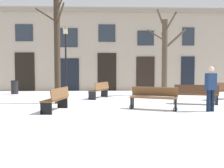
# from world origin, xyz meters

# --- Properties ---
(ground_plane) EXTENTS (28.83, 28.83, 0.00)m
(ground_plane) POSITION_xyz_m (0.00, 0.00, 0.00)
(ground_plane) COLOR white
(building_facade) EXTENTS (18.02, 0.60, 6.00)m
(building_facade) POSITION_xyz_m (-0.02, 7.26, 3.04)
(building_facade) COLOR tan
(building_facade) RESTS_ON ground
(tree_foreground) EXTENTS (1.53, 1.79, 5.76)m
(tree_foreground) POSITION_xyz_m (-2.53, 0.23, 2.89)
(tree_foreground) COLOR #382B1E
(tree_foreground) RESTS_ON ground
(tree_center) EXTENTS (2.16, 2.33, 5.28)m
(tree_center) POSITION_xyz_m (3.20, 3.49, 2.51)
(tree_center) COLOR #4C3D2D
(tree_center) RESTS_ON ground
(streetlamp) EXTENTS (0.30, 0.30, 4.10)m
(streetlamp) POSITION_xyz_m (-2.68, 3.98, 2.49)
(streetlamp) COLOR black
(streetlamp) RESTS_ON ground
(litter_bin) EXTENTS (0.46, 0.46, 0.85)m
(litter_bin) POSITION_xyz_m (-6.02, 4.80, 0.43)
(litter_bin) COLOR black
(litter_bin) RESTS_ON ground
(bench_by_litter_bin) EXTENTS (1.12, 1.65, 0.88)m
(bench_by_litter_bin) POSITION_xyz_m (-0.64, 2.18, 0.45)
(bench_by_litter_bin) COLOR brown
(bench_by_litter_bin) RESTS_ON ground
(bench_near_center_tree) EXTENTS (1.89, 1.13, 0.88)m
(bench_near_center_tree) POSITION_xyz_m (1.52, -1.63, 0.47)
(bench_near_center_tree) COLOR brown
(bench_near_center_tree) RESTS_ON ground
(bench_back_to_back_right) EXTENTS (0.84, 1.74, 0.89)m
(bench_back_to_back_right) POSITION_xyz_m (-2.22, -1.90, 0.45)
(bench_back_to_back_right) COLOR brown
(bench_back_to_back_right) RESTS_ON ground
(bench_near_lamp) EXTENTS (1.61, 1.08, 0.90)m
(bench_near_lamp) POSITION_xyz_m (5.72, 1.40, 0.46)
(bench_near_lamp) COLOR #51331E
(bench_near_lamp) RESTS_ON ground
(bench_facing_shops) EXTENTS (1.97, 0.91, 0.89)m
(bench_facing_shops) POSITION_xyz_m (3.71, -0.27, 0.46)
(bench_facing_shops) COLOR #51331E
(bench_facing_shops) RESTS_ON ground
(person_near_bench) EXTENTS (0.42, 0.31, 1.68)m
(person_near_bench) POSITION_xyz_m (3.53, -2.23, 0.93)
(person_near_bench) COLOR black
(person_near_bench) RESTS_ON ground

